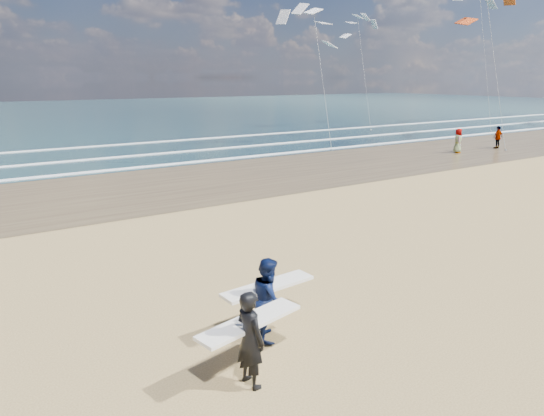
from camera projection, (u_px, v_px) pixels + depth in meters
wet_sand_strip at (384, 156)px, 34.21m from camera, size 220.00×12.00×0.01m
ocean at (142, 112)px, 78.21m from camera, size 220.00×100.00×0.02m
foam_breakers at (300, 141)px, 42.43m from camera, size 220.00×11.70×0.05m
surfer_near at (250, 337)px, 8.62m from camera, size 2.26×1.20×1.83m
surfer_far at (269, 297)px, 10.23m from camera, size 2.24×1.25×1.79m
beachgoer_0 at (458, 141)px, 35.64m from camera, size 1.01×1.02×1.78m
beachgoer_1 at (498, 137)px, 37.79m from camera, size 1.04×0.45×1.76m
kite_0 at (493, 45)px, 37.29m from camera, size 6.58×4.82×13.63m
kite_1 at (320, 64)px, 37.74m from camera, size 5.83×4.74×11.60m
kite_2 at (484, 42)px, 49.83m from camera, size 6.27×4.79×16.12m
kite_5 at (363, 64)px, 51.81m from camera, size 5.14×4.67×12.79m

